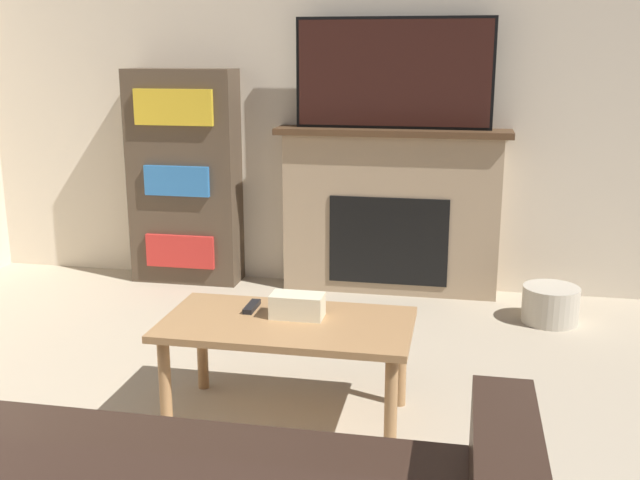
% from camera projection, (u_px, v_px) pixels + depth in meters
% --- Properties ---
extents(wall_back, '(6.21, 0.06, 2.70)m').
position_uv_depth(wall_back, '(363.00, 79.00, 4.75)').
color(wall_back, beige).
rests_on(wall_back, ground_plane).
extents(fireplace, '(1.46, 0.28, 1.06)m').
position_uv_depth(fireplace, '(391.00, 211.00, 4.77)').
color(fireplace, tan).
rests_on(fireplace, ground_plane).
extents(tv, '(1.21, 0.03, 0.67)m').
position_uv_depth(tv, '(394.00, 73.00, 4.54)').
color(tv, black).
rests_on(tv, fireplace).
extents(coffee_table, '(1.03, 0.56, 0.44)m').
position_uv_depth(coffee_table, '(287.00, 334.00, 3.10)').
color(coffee_table, '#A87A4C').
rests_on(coffee_table, ground_plane).
extents(tissue_box, '(0.22, 0.12, 0.10)m').
position_uv_depth(tissue_box, '(298.00, 306.00, 3.12)').
color(tissue_box, beige).
rests_on(tissue_box, coffee_table).
extents(remote_control, '(0.04, 0.15, 0.02)m').
position_uv_depth(remote_control, '(252.00, 307.00, 3.23)').
color(remote_control, black).
rests_on(remote_control, coffee_table).
extents(bookshelf, '(0.72, 0.29, 1.41)m').
position_uv_depth(bookshelf, '(184.00, 177.00, 4.96)').
color(bookshelf, '#4C3D2D').
rests_on(bookshelf, ground_plane).
extents(storage_basket, '(0.32, 0.32, 0.21)m').
position_uv_depth(storage_basket, '(550.00, 304.00, 4.31)').
color(storage_basket, '#BCB29E').
rests_on(storage_basket, ground_plane).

